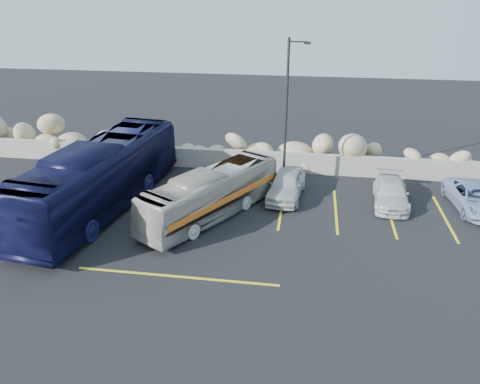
# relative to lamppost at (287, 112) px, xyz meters

# --- Properties ---
(ground) EXTENTS (90.00, 90.00, 0.00)m
(ground) POSITION_rel_lamppost_xyz_m (-2.56, -9.50, -4.30)
(ground) COLOR black
(ground) RESTS_ON ground
(seawall) EXTENTS (60.00, 0.40, 1.20)m
(seawall) POSITION_rel_lamppost_xyz_m (-2.56, 2.50, -3.70)
(seawall) COLOR gray
(seawall) RESTS_ON ground
(riprap_pile) EXTENTS (54.00, 2.80, 2.60)m
(riprap_pile) POSITION_rel_lamppost_xyz_m (-2.56, 3.70, -3.00)
(riprap_pile) COLOR #9D8A66
(riprap_pile) RESTS_ON ground
(parking_lines) EXTENTS (18.16, 9.36, 0.01)m
(parking_lines) POSITION_rel_lamppost_xyz_m (2.09, -3.93, -4.29)
(parking_lines) COLOR yellow
(parking_lines) RESTS_ON ground
(lamppost) EXTENTS (1.14, 0.18, 8.00)m
(lamppost) POSITION_rel_lamppost_xyz_m (0.00, 0.00, 0.00)
(lamppost) COLOR #292624
(lamppost) RESTS_ON ground
(vintage_bus) EXTENTS (5.84, 8.22, 2.33)m
(vintage_bus) POSITION_rel_lamppost_xyz_m (-3.27, -3.99, -3.13)
(vintage_bus) COLOR #B9B2A7
(vintage_bus) RESTS_ON ground
(tour_coach) EXTENTS (4.30, 12.42, 3.39)m
(tour_coach) POSITION_rel_lamppost_xyz_m (-8.84, -3.88, -2.60)
(tour_coach) COLOR #101136
(tour_coach) RESTS_ON ground
(car_a) EXTENTS (2.12, 4.35, 1.43)m
(car_a) POSITION_rel_lamppost_xyz_m (0.17, -1.17, -3.58)
(car_a) COLOR silver
(car_a) RESTS_ON ground
(car_c) EXTENTS (1.95, 4.20, 1.19)m
(car_c) POSITION_rel_lamppost_xyz_m (5.52, -1.21, -3.70)
(car_c) COLOR silver
(car_c) RESTS_ON ground
(car_d) EXTENTS (2.43, 4.59, 1.23)m
(car_d) POSITION_rel_lamppost_xyz_m (9.58, -1.25, -3.68)
(car_d) COLOR #8A9DC5
(car_d) RESTS_ON ground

